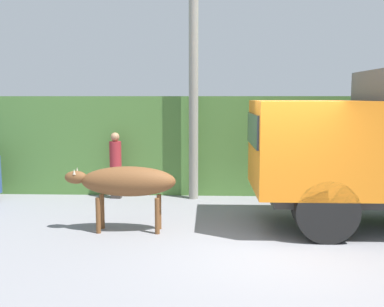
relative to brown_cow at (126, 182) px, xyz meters
The scene contains 5 objects.
ground_plane 2.93m from the brown_cow, 20.68° to the right, with size 60.00×60.00×0.00m, color gray.
hillside_embankment 7.12m from the brown_cow, 68.66° to the left, with size 32.00×6.95×2.58m.
brown_cow is the anchor object (origin of this frame).
pedestrian_on_hill 2.91m from the brown_cow, 105.74° to the left, with size 0.33×0.33×1.67m.
utility_pole 3.80m from the brown_cow, 67.46° to the left, with size 0.90×0.23×6.16m.
Camera 1 is at (-1.03, -7.33, 2.55)m, focal length 42.00 mm.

